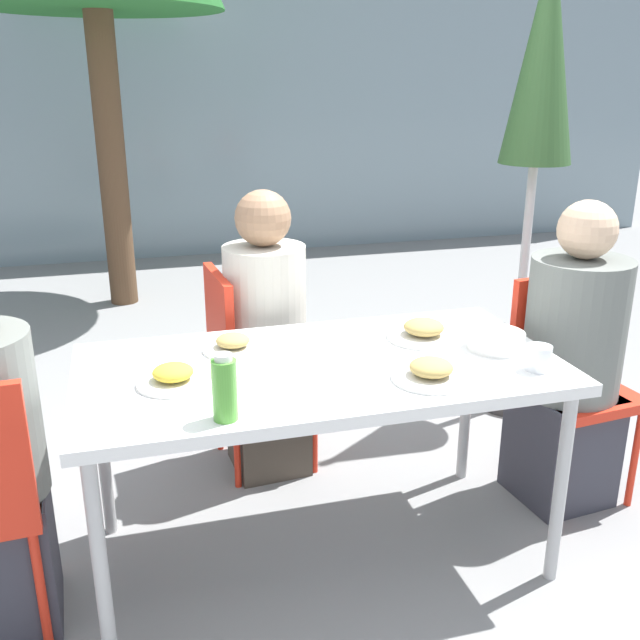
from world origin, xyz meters
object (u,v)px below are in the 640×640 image
object	(u,v)px
chair_right	(566,369)
bottle	(225,389)
person_right	(570,367)
closed_umbrella	(542,79)
person_far	(266,343)
drinking_cup	(539,358)
chair_far	(245,354)
salad_bowl	(496,340)

from	to	relation	value
chair_right	bottle	world-z (taller)	bottle
person_right	bottle	distance (m)	1.48
closed_umbrella	bottle	bearing A→B (deg)	-143.21
chair_right	bottle	distance (m)	1.56
person_far	closed_umbrella	bearing A→B (deg)	96.87
person_right	person_far	distance (m)	1.22
person_far	bottle	bearing A→B (deg)	-22.09
person_right	closed_umbrella	bearing A→B (deg)	-113.83
person_far	drinking_cup	size ratio (longest dim) A/B	14.78
person_far	bottle	world-z (taller)	person_far
person_right	chair_far	world-z (taller)	person_right
person_right	closed_umbrella	distance (m)	1.36
closed_umbrella	salad_bowl	bearing A→B (deg)	-125.41
closed_umbrella	salad_bowl	world-z (taller)	closed_umbrella
closed_umbrella	drinking_cup	distance (m)	1.57
chair_right	chair_far	size ratio (longest dim) A/B	1.00
closed_umbrella	bottle	xyz separation A→B (m)	(-1.66, -1.24, -0.79)
bottle	salad_bowl	bearing A→B (deg)	16.15
chair_right	closed_umbrella	distance (m)	1.34
drinking_cup	person_right	bearing A→B (deg)	42.53
person_right	chair_far	distance (m)	1.31
chair_far	salad_bowl	bearing A→B (deg)	41.57
chair_right	chair_far	world-z (taller)	same
person_right	salad_bowl	distance (m)	0.48
chair_far	salad_bowl	world-z (taller)	chair_far
person_far	person_right	bearing A→B (deg)	58.92
closed_umbrella	drinking_cup	size ratio (longest dim) A/B	27.04
chair_far	person_far	xyz separation A→B (m)	(0.08, -0.04, 0.06)
person_right	salad_bowl	bearing A→B (deg)	12.84
salad_bowl	closed_umbrella	bearing A→B (deg)	54.59
salad_bowl	chair_right	bearing A→B (deg)	26.22
chair_right	bottle	bearing A→B (deg)	13.65
person_right	bottle	world-z (taller)	person_right
chair_right	chair_far	distance (m)	1.31
person_far	closed_umbrella	size ratio (longest dim) A/B	0.55
bottle	drinking_cup	distance (m)	1.02
person_right	person_far	xyz separation A→B (m)	(-1.09, 0.54, 0.01)
chair_right	chair_far	bearing A→B (deg)	-28.31
person_far	salad_bowl	distance (m)	0.98
chair_far	person_right	bearing A→B (deg)	58.86
person_far	drinking_cup	world-z (taller)	person_far
chair_far	salad_bowl	size ratio (longest dim) A/B	4.52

